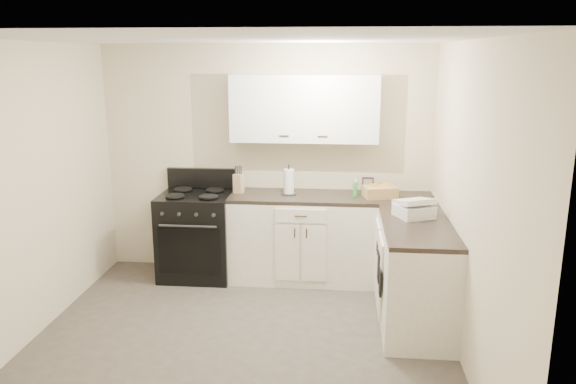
# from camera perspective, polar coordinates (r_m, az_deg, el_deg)

# --- Properties ---
(floor) EXTENTS (3.60, 3.60, 0.00)m
(floor) POSITION_cam_1_polar(r_m,az_deg,el_deg) (4.94, -4.86, -15.15)
(floor) COLOR #473F38
(floor) RESTS_ON ground
(ceiling) EXTENTS (3.60, 3.60, 0.00)m
(ceiling) POSITION_cam_1_polar(r_m,az_deg,el_deg) (4.33, -5.55, 15.22)
(ceiling) COLOR white
(ceiling) RESTS_ON wall_back
(wall_back) EXTENTS (3.60, 0.00, 3.60)m
(wall_back) POSITION_cam_1_polar(r_m,az_deg,el_deg) (6.21, -2.19, 3.22)
(wall_back) COLOR beige
(wall_back) RESTS_ON ground
(wall_right) EXTENTS (0.00, 3.60, 3.60)m
(wall_right) POSITION_cam_1_polar(r_m,az_deg,el_deg) (4.51, 17.92, -1.49)
(wall_right) COLOR beige
(wall_right) RESTS_ON ground
(wall_left) EXTENTS (0.00, 3.60, 3.60)m
(wall_left) POSITION_cam_1_polar(r_m,az_deg,el_deg) (5.11, -25.43, -0.42)
(wall_left) COLOR beige
(wall_left) RESTS_ON ground
(wall_front) EXTENTS (3.60, 0.00, 3.60)m
(wall_front) POSITION_cam_1_polar(r_m,az_deg,el_deg) (2.82, -11.90, -10.31)
(wall_front) COLOR beige
(wall_front) RESTS_ON ground
(base_cabinets_back) EXTENTS (1.55, 0.60, 0.90)m
(base_cabinets_back) POSITION_cam_1_polar(r_m,az_deg,el_deg) (6.08, 1.50, -4.79)
(base_cabinets_back) COLOR white
(base_cabinets_back) RESTS_ON floor
(base_cabinets_right) EXTENTS (0.60, 1.90, 0.90)m
(base_cabinets_right) POSITION_cam_1_polar(r_m,az_deg,el_deg) (5.50, 12.36, -7.17)
(base_cabinets_right) COLOR white
(base_cabinets_right) RESTS_ON floor
(countertop_back) EXTENTS (1.55, 0.60, 0.04)m
(countertop_back) POSITION_cam_1_polar(r_m,az_deg,el_deg) (5.95, 1.53, -0.50)
(countertop_back) COLOR black
(countertop_back) RESTS_ON base_cabinets_back
(countertop_right) EXTENTS (0.60, 1.90, 0.04)m
(countertop_right) POSITION_cam_1_polar(r_m,az_deg,el_deg) (5.35, 12.62, -2.46)
(countertop_right) COLOR black
(countertop_right) RESTS_ON base_cabinets_right
(upper_cabinets) EXTENTS (1.55, 0.30, 0.70)m
(upper_cabinets) POSITION_cam_1_polar(r_m,az_deg,el_deg) (5.94, 1.68, 8.49)
(upper_cabinets) COLOR white
(upper_cabinets) RESTS_ON wall_back
(stove) EXTENTS (0.77, 0.66, 0.93)m
(stove) POSITION_cam_1_polar(r_m,az_deg,el_deg) (6.24, -9.22, -4.40)
(stove) COLOR black
(stove) RESTS_ON floor
(knife_block) EXTENTS (0.12, 0.11, 0.21)m
(knife_block) POSITION_cam_1_polar(r_m,az_deg,el_deg) (6.03, -5.04, 0.86)
(knife_block) COLOR tan
(knife_block) RESTS_ON countertop_back
(paper_towel) EXTENTS (0.12, 0.12, 0.27)m
(paper_towel) POSITION_cam_1_polar(r_m,az_deg,el_deg) (5.96, 0.08, 1.06)
(paper_towel) COLOR white
(paper_towel) RESTS_ON countertop_back
(soap_bottle) EXTENTS (0.06, 0.06, 0.15)m
(soap_bottle) POSITION_cam_1_polar(r_m,az_deg,el_deg) (5.92, 6.85, 0.30)
(soap_bottle) COLOR green
(soap_bottle) RESTS_ON countertop_back
(picture_frame) EXTENTS (0.13, 0.04, 0.16)m
(picture_frame) POSITION_cam_1_polar(r_m,az_deg,el_deg) (6.14, 8.11, 0.76)
(picture_frame) COLOR black
(picture_frame) RESTS_ON countertop_back
(wicker_basket) EXTENTS (0.38, 0.30, 0.11)m
(wicker_basket) POSITION_cam_1_polar(r_m,az_deg,el_deg) (5.93, 9.31, 0.03)
(wicker_basket) COLOR tan
(wicker_basket) RESTS_ON countertop_right
(countertop_grill) EXTENTS (0.39, 0.38, 0.11)m
(countertop_grill) POSITION_cam_1_polar(r_m,az_deg,el_deg) (5.26, 12.67, -1.88)
(countertop_grill) COLOR silver
(countertop_grill) RESTS_ON countertop_right
(glass_jar) EXTENTS (0.12, 0.12, 0.15)m
(glass_jar) POSITION_cam_1_polar(r_m,az_deg,el_deg) (5.27, 12.85, -1.64)
(glass_jar) COLOR silver
(glass_jar) RESTS_ON countertop_right
(oven_mitt_near) EXTENTS (0.02, 0.13, 0.23)m
(oven_mitt_near) POSITION_cam_1_polar(r_m,az_deg,el_deg) (4.97, 9.36, -9.04)
(oven_mitt_near) COLOR black
(oven_mitt_near) RESTS_ON base_cabinets_right
(oven_mitt_far) EXTENTS (0.02, 0.16, 0.27)m
(oven_mitt_far) POSITION_cam_1_polar(r_m,az_deg,el_deg) (5.14, 9.24, -7.53)
(oven_mitt_far) COLOR black
(oven_mitt_far) RESTS_ON base_cabinets_right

